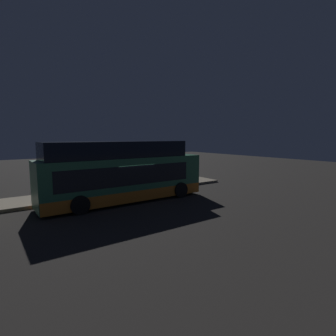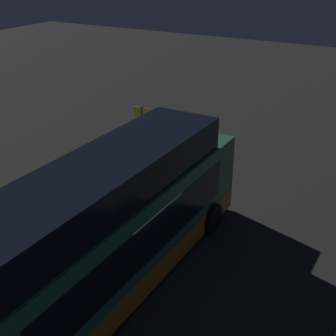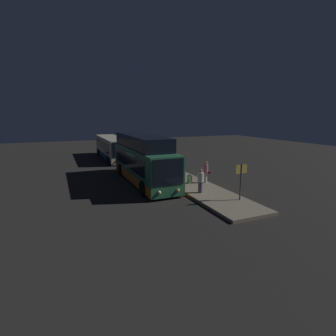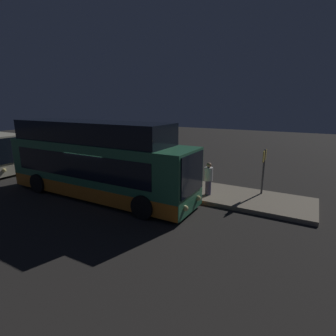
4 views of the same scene
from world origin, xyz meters
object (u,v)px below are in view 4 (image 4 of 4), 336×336
Objects in this scene: suitcase at (169,179)px; passenger_boarding at (184,165)px; passenger_with_bags at (156,171)px; sign_post at (264,165)px; bus_lead at (96,164)px; passenger_waiting at (208,178)px.

passenger_boarding is at bearing 73.67° from suitcase.
sign_post is (5.52, 1.62, 0.67)m from passenger_with_bags.
passenger_with_bags is 0.69× the size of sign_post.
bus_lead is at bearing -152.11° from sign_post.
sign_post is (4.67, -0.26, 0.61)m from passenger_boarding.
bus_lead is 4.24m from suitcase.
bus_lead reaches higher than passenger_boarding.
passenger_with_bags is at bearing -128.23° from suitcase.
passenger_waiting is 2.93m from sign_post.
sign_post reaches higher than passenger_waiting.
passenger_boarding reaches higher than suitcase.
suitcase is at bearing 168.21° from passenger_with_bags.
sign_post is at bearing 132.82° from passenger_with_bags.
bus_lead is 6.38× the size of passenger_waiting.
passenger_waiting reaches higher than suitcase.
passenger_boarding reaches higher than passenger_with_bags.
passenger_waiting is 3.12m from passenger_with_bags.
passenger_with_bags reaches higher than suitcase.
sign_post is at bearing 16.29° from passenger_boarding.
bus_lead is 5.90m from passenger_waiting.
passenger_waiting is at bearing 25.49° from bus_lead.
passenger_boarding is 1.07× the size of passenger_with_bags.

